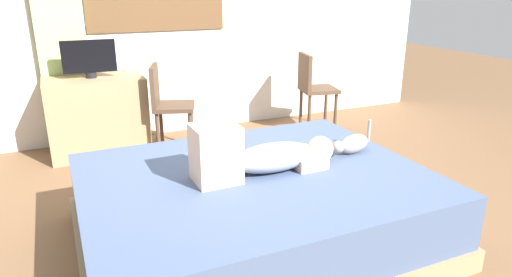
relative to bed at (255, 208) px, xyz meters
name	(u,v)px	position (x,y,z in m)	size (l,w,h in m)	color
ground_plane	(273,233)	(0.15, 0.03, -0.23)	(16.00, 16.00, 0.00)	brown
bed	(255,208)	(0.00, 0.00, 0.00)	(2.12, 1.69, 0.47)	#997A56
person_lying	(260,155)	(0.03, 0.00, 0.35)	(0.94, 0.28, 0.34)	#8C939E
cat	(352,144)	(0.75, 0.04, 0.31)	(0.35, 0.16, 0.21)	gray
desk	(97,115)	(-0.71, 2.13, 0.14)	(0.90, 0.56, 0.74)	#997A56
tv_monitor	(89,58)	(-0.73, 2.13, 0.69)	(0.48, 0.10, 0.35)	black
cup	(128,67)	(-0.36, 2.32, 0.55)	(0.06, 0.06, 0.09)	white
chair_by_desk	(166,102)	(-0.10, 1.84, 0.27)	(0.48, 0.48, 0.86)	#4C3828
chair_spare	(313,86)	(1.55, 1.89, 0.27)	(0.45, 0.45, 0.86)	#4C3828
curtain_left	(59,25)	(-0.94, 2.41, 0.98)	(0.44, 0.06, 2.42)	#ADCC75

